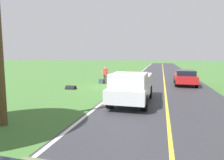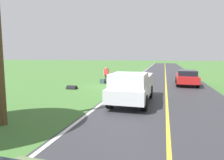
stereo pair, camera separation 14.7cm
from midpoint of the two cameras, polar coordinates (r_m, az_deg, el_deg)
ground_plane at (r=17.96m, az=0.73°, el=-1.84°), size 200.00×200.00×0.00m
road_surface at (r=17.45m, az=15.44°, el=-2.35°), size 7.65×120.00×0.00m
lane_edge_line at (r=17.77m, az=3.60°, el=-1.94°), size 0.16×117.60×0.00m
lane_centre_line at (r=17.45m, az=15.44°, el=-2.34°), size 0.14×117.60×0.00m
hitchhiker_walking at (r=19.63m, az=-1.35°, el=1.79°), size 0.62×0.51×1.75m
suitcase_carried at (r=19.77m, az=-2.58°, el=-0.38°), size 0.46×0.21×0.45m
pickup_truck_passing at (r=11.59m, az=6.01°, el=-1.91°), size 2.17×5.43×1.82m
sedan_near_oncoming at (r=19.99m, az=20.78°, el=0.78°), size 2.02×4.45×1.41m
drainage_culvert at (r=16.89m, az=-11.16°, el=-2.53°), size 0.80×0.60×0.60m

